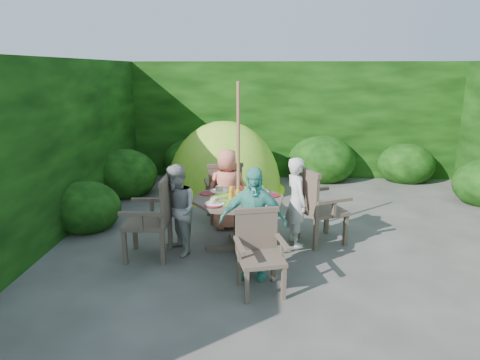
{
  "coord_description": "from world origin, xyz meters",
  "views": [
    {
      "loc": [
        -0.69,
        -5.79,
        2.35
      ],
      "look_at": [
        -0.99,
        -0.06,
        0.85
      ],
      "focal_mm": 32.0,
      "sensor_mm": 36.0,
      "label": 1
    }
  ],
  "objects_px": {
    "garden_chair_front": "(259,250)",
    "dome_tent": "(224,190)",
    "garden_chair_right": "(317,205)",
    "parasol_pole": "(238,169)",
    "child_back": "(227,189)",
    "garden_chair_left": "(154,216)",
    "patio_table": "(239,206)",
    "child_left": "(177,211)",
    "garden_chair_back": "(224,191)",
    "child_right": "(296,202)",
    "child_front": "(253,223)"
  },
  "relations": [
    {
      "from": "garden_chair_right",
      "to": "garden_chair_front",
      "type": "distance_m",
      "value": 1.54
    },
    {
      "from": "garden_chair_left",
      "to": "child_right",
      "type": "relative_size",
      "value": 0.84
    },
    {
      "from": "dome_tent",
      "to": "parasol_pole",
      "type": "bearing_deg",
      "value": -71.57
    },
    {
      "from": "patio_table",
      "to": "garden_chair_back",
      "type": "relative_size",
      "value": 1.62
    },
    {
      "from": "garden_chair_right",
      "to": "garden_chair_left",
      "type": "distance_m",
      "value": 2.18
    },
    {
      "from": "garden_chair_right",
      "to": "child_left",
      "type": "relative_size",
      "value": 0.86
    },
    {
      "from": "patio_table",
      "to": "dome_tent",
      "type": "height_order",
      "value": "dome_tent"
    },
    {
      "from": "garden_chair_left",
      "to": "parasol_pole",
      "type": "bearing_deg",
      "value": 105.17
    },
    {
      "from": "parasol_pole",
      "to": "child_left",
      "type": "height_order",
      "value": "parasol_pole"
    },
    {
      "from": "garden_chair_front",
      "to": "dome_tent",
      "type": "height_order",
      "value": "dome_tent"
    },
    {
      "from": "child_back",
      "to": "parasol_pole",
      "type": "bearing_deg",
      "value": 96.22
    },
    {
      "from": "garden_chair_right",
      "to": "child_back",
      "type": "bearing_deg",
      "value": 43.36
    },
    {
      "from": "patio_table",
      "to": "garden_chair_front",
      "type": "xyz_separation_m",
      "value": [
        0.28,
        -1.07,
        -0.15
      ]
    },
    {
      "from": "garden_chair_right",
      "to": "dome_tent",
      "type": "distance_m",
      "value": 3.03
    },
    {
      "from": "parasol_pole",
      "to": "child_back",
      "type": "relative_size",
      "value": 1.81
    },
    {
      "from": "garden_chair_left",
      "to": "patio_table",
      "type": "bearing_deg",
      "value": 105.22
    },
    {
      "from": "child_back",
      "to": "child_right",
      "type": "bearing_deg",
      "value": 141.22
    },
    {
      "from": "child_back",
      "to": "garden_chair_back",
      "type": "bearing_deg",
      "value": -83.51
    },
    {
      "from": "child_back",
      "to": "child_front",
      "type": "bearing_deg",
      "value": 96.22
    },
    {
      "from": "child_right",
      "to": "parasol_pole",
      "type": "bearing_deg",
      "value": 87.11
    },
    {
      "from": "garden_chair_right",
      "to": "child_left",
      "type": "height_order",
      "value": "child_left"
    },
    {
      "from": "child_left",
      "to": "child_front",
      "type": "bearing_deg",
      "value": 25.56
    },
    {
      "from": "parasol_pole",
      "to": "child_left",
      "type": "relative_size",
      "value": 1.85
    },
    {
      "from": "garden_chair_back",
      "to": "parasol_pole",
      "type": "bearing_deg",
      "value": 91.04
    },
    {
      "from": "child_right",
      "to": "child_back",
      "type": "height_order",
      "value": "child_right"
    },
    {
      "from": "garden_chair_front",
      "to": "patio_table",
      "type": "bearing_deg",
      "value": 90.38
    },
    {
      "from": "child_front",
      "to": "patio_table",
      "type": "bearing_deg",
      "value": 107.64
    },
    {
      "from": "garden_chair_front",
      "to": "garden_chair_right",
      "type": "bearing_deg",
      "value": 45.52
    },
    {
      "from": "garden_chair_back",
      "to": "dome_tent",
      "type": "height_order",
      "value": "dome_tent"
    },
    {
      "from": "patio_table",
      "to": "child_left",
      "type": "bearing_deg",
      "value": -164.94
    },
    {
      "from": "dome_tent",
      "to": "child_left",
      "type": "bearing_deg",
      "value": -86.61
    },
    {
      "from": "child_right",
      "to": "garden_chair_left",
      "type": "bearing_deg",
      "value": 87.78
    },
    {
      "from": "parasol_pole",
      "to": "child_back",
      "type": "height_order",
      "value": "parasol_pole"
    },
    {
      "from": "garden_chair_right",
      "to": "garden_chair_back",
      "type": "distance_m",
      "value": 1.56
    },
    {
      "from": "garden_chair_back",
      "to": "garden_chair_right",
      "type": "bearing_deg",
      "value": 135.43
    },
    {
      "from": "parasol_pole",
      "to": "dome_tent",
      "type": "height_order",
      "value": "parasol_pole"
    },
    {
      "from": "garden_chair_back",
      "to": "child_right",
      "type": "bearing_deg",
      "value": 127.1
    },
    {
      "from": "garden_chair_left",
      "to": "garden_chair_front",
      "type": "bearing_deg",
      "value": 59.3
    },
    {
      "from": "child_right",
      "to": "child_left",
      "type": "bearing_deg",
      "value": 87.11
    },
    {
      "from": "garden_chair_right",
      "to": "dome_tent",
      "type": "height_order",
      "value": "dome_tent"
    },
    {
      "from": "child_right",
      "to": "garden_chair_right",
      "type": "bearing_deg",
      "value": -95.93
    },
    {
      "from": "child_back",
      "to": "child_front",
      "type": "distance_m",
      "value": 1.6
    },
    {
      "from": "patio_table",
      "to": "garden_chair_back",
      "type": "distance_m",
      "value": 1.1
    },
    {
      "from": "garden_chair_front",
      "to": "child_front",
      "type": "bearing_deg",
      "value": 90.69
    },
    {
      "from": "patio_table",
      "to": "garden_chair_front",
      "type": "relative_size",
      "value": 1.76
    },
    {
      "from": "child_left",
      "to": "child_back",
      "type": "distance_m",
      "value": 1.13
    },
    {
      "from": "garden_chair_left",
      "to": "child_left",
      "type": "relative_size",
      "value": 0.86
    },
    {
      "from": "child_left",
      "to": "child_front",
      "type": "height_order",
      "value": "child_front"
    },
    {
      "from": "garden_chair_right",
      "to": "dome_tent",
      "type": "relative_size",
      "value": 0.37
    },
    {
      "from": "patio_table",
      "to": "parasol_pole",
      "type": "distance_m",
      "value": 0.5
    }
  ]
}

